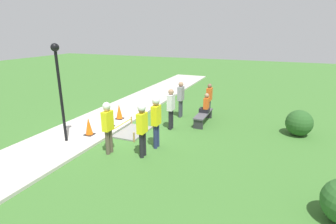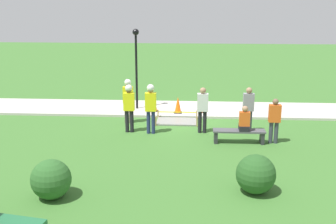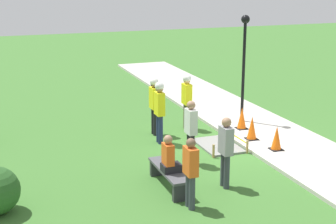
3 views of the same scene
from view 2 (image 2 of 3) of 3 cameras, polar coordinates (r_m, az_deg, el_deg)
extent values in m
plane|color=#3D702D|center=(17.71, 1.88, -0.85)|extent=(60.00, 60.00, 0.00)
cube|color=#BCB7AD|center=(18.98, 2.01, 0.41)|extent=(28.00, 2.66, 0.10)
cube|color=gray|center=(17.13, 1.20, -1.31)|extent=(1.62, 1.04, 0.06)
cube|color=tan|center=(17.57, 3.92, -0.36)|extent=(0.05, 0.05, 0.38)
cube|color=tan|center=(17.63, -1.36, -0.28)|extent=(0.05, 0.05, 0.38)
cube|color=tan|center=(16.57, 3.93, -1.33)|extent=(0.05, 0.05, 0.38)
cube|color=tan|center=(16.63, -1.67, -1.24)|extent=(0.05, 0.05, 0.38)
cube|color=yellow|center=(17.56, 1.28, -0.02)|extent=(1.62, 0.00, 0.04)
cube|color=black|center=(18.35, 4.69, 0.04)|extent=(0.34, 0.34, 0.02)
cone|color=orange|center=(18.26, 4.71, 1.09)|extent=(0.29, 0.29, 0.67)
cube|color=black|center=(18.17, 1.35, -0.07)|extent=(0.34, 0.34, 0.02)
cone|color=orange|center=(18.08, 1.36, 1.01)|extent=(0.29, 0.29, 0.68)
cube|color=black|center=(18.46, -1.92, 0.17)|extent=(0.34, 0.34, 0.02)
cone|color=orange|center=(18.37, -1.93, 1.23)|extent=(0.29, 0.29, 0.67)
cube|color=#2D2D33|center=(15.00, 12.62, -3.42)|extent=(0.12, 0.40, 0.41)
cube|color=#2D2D33|center=(14.83, 6.48, -3.35)|extent=(0.12, 0.40, 0.41)
cube|color=#4C4C51|center=(14.82, 9.61, -2.53)|extent=(1.80, 0.44, 0.06)
cube|color=black|center=(14.80, 10.23, -2.10)|extent=(0.34, 0.44, 0.18)
cube|color=#E55B1E|center=(14.63, 10.33, -0.92)|extent=(0.36, 0.20, 0.50)
sphere|color=#A37A5B|center=(14.54, 10.39, 0.42)|extent=(0.21, 0.21, 0.21)
cylinder|color=navy|center=(15.64, -2.00, -1.39)|extent=(0.14, 0.14, 0.87)
cylinder|color=navy|center=(15.65, -2.66, -1.38)|extent=(0.14, 0.14, 0.87)
cube|color=yellow|center=(15.44, -2.36, 1.37)|extent=(0.40, 0.22, 0.69)
sphere|color=#A37A5B|center=(15.34, -2.38, 3.04)|extent=(0.23, 0.23, 0.23)
sphere|color=white|center=(15.32, -2.38, 3.28)|extent=(0.27, 0.27, 0.27)
cylinder|color=black|center=(15.85, -4.92, -1.26)|extent=(0.14, 0.14, 0.85)
cylinder|color=black|center=(15.87, -5.56, -1.24)|extent=(0.14, 0.14, 0.85)
cube|color=yellow|center=(15.66, -5.31, 1.41)|extent=(0.40, 0.22, 0.67)
sphere|color=brown|center=(15.56, -5.35, 3.02)|extent=(0.23, 0.23, 0.23)
sphere|color=white|center=(15.55, -5.36, 3.24)|extent=(0.26, 0.26, 0.26)
cylinder|color=brown|center=(16.99, -5.07, -0.14)|extent=(0.14, 0.14, 0.84)
cylinder|color=brown|center=(17.02, -5.67, -0.13)|extent=(0.14, 0.14, 0.84)
cube|color=yellow|center=(16.83, -5.43, 2.33)|extent=(0.40, 0.22, 0.66)
sphere|color=tan|center=(16.73, -5.47, 3.82)|extent=(0.23, 0.23, 0.23)
sphere|color=white|center=(16.72, -5.48, 4.02)|extent=(0.26, 0.26, 0.26)
cylinder|color=#383D47|center=(15.08, 14.43, -2.71)|extent=(0.14, 0.14, 0.77)
cylinder|color=#383D47|center=(15.05, 13.76, -2.70)|extent=(0.14, 0.14, 0.77)
cube|color=#E55B1E|center=(14.87, 14.27, -0.17)|extent=(0.40, 0.22, 0.61)
sphere|color=brown|center=(14.77, 14.37, 1.36)|extent=(0.21, 0.21, 0.21)
cylinder|color=black|center=(15.77, 4.99, -1.35)|extent=(0.14, 0.14, 0.84)
cylinder|color=black|center=(15.77, 4.34, -1.34)|extent=(0.14, 0.14, 0.84)
cube|color=silver|center=(15.57, 4.72, 1.31)|extent=(0.40, 0.22, 0.66)
sphere|color=#A37A5B|center=(15.47, 4.76, 2.91)|extent=(0.23, 0.23, 0.23)
cylinder|color=#383D47|center=(16.08, 11.04, -1.27)|extent=(0.14, 0.14, 0.83)
cylinder|color=#383D47|center=(16.06, 10.41, -1.26)|extent=(0.14, 0.14, 0.83)
cube|color=gray|center=(15.88, 10.86, 1.33)|extent=(0.40, 0.22, 0.66)
sphere|color=#A37A5B|center=(15.78, 10.94, 2.89)|extent=(0.23, 0.23, 0.23)
cylinder|color=black|center=(18.61, -4.29, 5.41)|extent=(0.10, 0.10, 3.28)
sphere|color=black|center=(18.39, -4.40, 10.75)|extent=(0.28, 0.28, 0.28)
sphere|color=#2D6028|center=(11.06, -15.56, -8.78)|extent=(1.02, 1.02, 1.02)
sphere|color=#285623|center=(11.18, 11.81, -8.24)|extent=(1.03, 1.03, 1.03)
camera|label=1|loc=(14.67, -36.77, 8.79)|focal=28.00mm
camera|label=3|loc=(15.88, 54.98, 9.12)|focal=55.00mm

